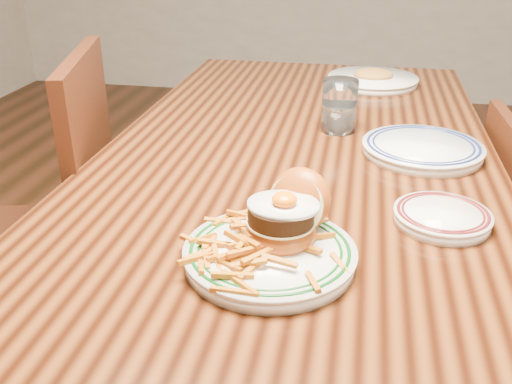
% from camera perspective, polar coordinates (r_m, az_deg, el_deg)
% --- Properties ---
extents(table, '(0.85, 1.60, 0.75)m').
position_cam_1_polar(table, '(1.31, 4.21, 0.92)').
color(table, black).
rests_on(table, floor).
extents(chair_left, '(0.54, 0.54, 0.94)m').
position_cam_1_polar(chair_left, '(1.52, -19.95, -3.68)').
color(chair_left, '#3E1A0D').
rests_on(chair_left, floor).
extents(main_plate, '(0.25, 0.27, 0.12)m').
position_cam_1_polar(main_plate, '(0.84, 1.93, -4.72)').
color(main_plate, white).
rests_on(main_plate, table).
extents(side_plate, '(0.16, 0.16, 0.02)m').
position_cam_1_polar(side_plate, '(0.99, 18.13, -2.31)').
color(side_plate, white).
rests_on(side_plate, table).
extents(rear_plate, '(0.26, 0.26, 0.03)m').
position_cam_1_polar(rear_plate, '(1.27, 16.31, 4.24)').
color(rear_plate, white).
rests_on(rear_plate, table).
extents(water_glass, '(0.08, 0.08, 0.12)m').
position_cam_1_polar(water_glass, '(1.37, 8.32, 8.24)').
color(water_glass, white).
rests_on(water_glass, table).
extents(far_plate, '(0.27, 0.27, 0.05)m').
position_cam_1_polar(far_plate, '(1.79, 11.60, 10.97)').
color(far_plate, white).
rests_on(far_plate, table).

